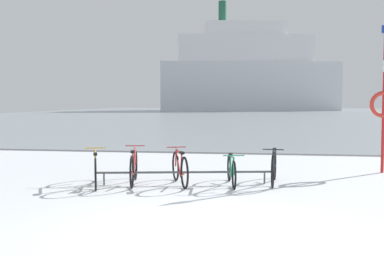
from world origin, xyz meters
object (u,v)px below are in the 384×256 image
(rescue_post, at_px, (384,100))
(bicycle_3, at_px, (231,170))
(ferry_ship, at_px, (247,74))
(bicycle_4, at_px, (274,167))
(bicycle_0, at_px, (96,169))
(bicycle_2, at_px, (180,168))
(bicycle_1, at_px, (134,167))

(rescue_post, bearing_deg, bicycle_3, -148.70)
(ferry_ship, bearing_deg, bicycle_4, -88.29)
(bicycle_0, distance_m, bicycle_2, 1.89)
(bicycle_0, height_order, bicycle_2, bicycle_2)
(bicycle_1, distance_m, rescue_post, 6.78)
(bicycle_1, height_order, ferry_ship, ferry_ship)
(bicycle_2, bearing_deg, rescue_post, 26.05)
(bicycle_2, bearing_deg, bicycle_1, -177.54)
(bicycle_2, height_order, rescue_post, rescue_post)
(rescue_post, bearing_deg, ferry_ship, 93.82)
(bicycle_4, bearing_deg, rescue_post, 34.63)
(rescue_post, bearing_deg, bicycle_1, -157.66)
(bicycle_2, xyz_separation_m, rescue_post, (5.04, 2.46, 1.56))
(bicycle_2, distance_m, ferry_ship, 83.45)
(bicycle_4, height_order, rescue_post, rescue_post)
(bicycle_2, relative_size, ferry_ship, 0.04)
(rescue_post, bearing_deg, bicycle_4, -145.37)
(bicycle_4, bearing_deg, bicycle_0, -167.77)
(bicycle_0, bearing_deg, rescue_post, 22.66)
(bicycle_3, xyz_separation_m, bicycle_4, (0.96, 0.34, 0.04))
(bicycle_1, relative_size, ferry_ship, 0.05)
(bicycle_1, relative_size, bicycle_4, 1.02)
(bicycle_3, relative_size, bicycle_4, 0.95)
(bicycle_4, relative_size, rescue_post, 0.43)
(bicycle_3, bearing_deg, ferry_ship, 91.05)
(bicycle_0, xyz_separation_m, rescue_post, (6.89, 2.88, 1.56))
(rescue_post, distance_m, ferry_ship, 81.06)
(bicycle_0, distance_m, bicycle_4, 4.06)
(bicycle_4, bearing_deg, ferry_ship, 91.71)
(bicycle_3, bearing_deg, bicycle_0, -170.20)
(bicycle_3, xyz_separation_m, ferry_ship, (-1.52, 83.04, 7.19))
(bicycle_2, relative_size, rescue_post, 0.40)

